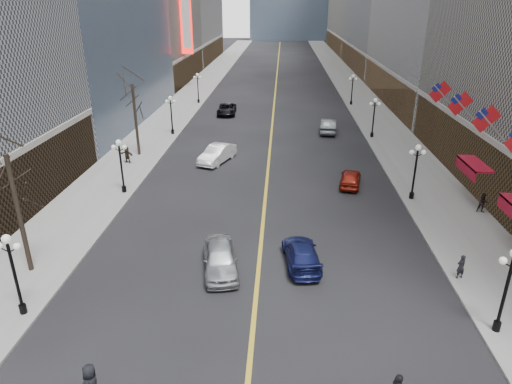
# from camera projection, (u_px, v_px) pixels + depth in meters

# --- Properties ---
(sidewalk_east) EXTENTS (6.00, 230.00, 0.15)m
(sidewalk_east) POSITION_uv_depth(u_px,v_px,m) (361.00, 100.00, 73.56)
(sidewalk_east) COLOR gray
(sidewalk_east) RESTS_ON ground
(sidewalk_west) EXTENTS (6.00, 230.00, 0.15)m
(sidewalk_west) POSITION_uv_depth(u_px,v_px,m) (190.00, 98.00, 75.02)
(sidewalk_west) COLOR gray
(sidewalk_west) RESTS_ON ground
(lane_line) EXTENTS (0.25, 200.00, 0.02)m
(lane_line) POSITION_uv_depth(u_px,v_px,m) (276.00, 88.00, 83.51)
(lane_line) COLOR gold
(lane_line) RESTS_ON ground
(streetlamp_east_0) EXTENTS (1.26, 0.44, 4.52)m
(streetlamp_east_0) POSITION_uv_depth(u_px,v_px,m) (508.00, 282.00, 21.06)
(streetlamp_east_0) COLOR black
(streetlamp_east_0) RESTS_ON sidewalk_east
(streetlamp_east_1) EXTENTS (1.26, 0.44, 4.52)m
(streetlamp_east_1) POSITION_uv_depth(u_px,v_px,m) (416.00, 166.00, 35.78)
(streetlamp_east_1) COLOR black
(streetlamp_east_1) RESTS_ON sidewalk_east
(streetlamp_east_2) EXTENTS (1.26, 0.44, 4.52)m
(streetlamp_east_2) POSITION_uv_depth(u_px,v_px,m) (374.00, 114.00, 52.34)
(streetlamp_east_2) COLOR black
(streetlamp_east_2) RESTS_ON sidewalk_east
(streetlamp_east_3) EXTENTS (1.26, 0.44, 4.52)m
(streetlamp_east_3) POSITION_uv_depth(u_px,v_px,m) (352.00, 86.00, 68.89)
(streetlamp_east_3) COLOR black
(streetlamp_east_3) RESTS_ON sidewalk_east
(streetlamp_west_0) EXTENTS (1.26, 0.44, 4.52)m
(streetlamp_west_0) POSITION_uv_depth(u_px,v_px,m) (13.00, 267.00, 22.29)
(streetlamp_west_0) COLOR black
(streetlamp_west_0) RESTS_ON sidewalk_west
(streetlamp_west_1) EXTENTS (1.26, 0.44, 4.52)m
(streetlamp_west_1) POSITION_uv_depth(u_px,v_px,m) (121.00, 161.00, 37.01)
(streetlamp_west_1) COLOR black
(streetlamp_west_1) RESTS_ON sidewalk_west
(streetlamp_west_2) EXTENTS (1.26, 0.44, 4.52)m
(streetlamp_west_2) POSITION_uv_depth(u_px,v_px,m) (171.00, 111.00, 53.57)
(streetlamp_west_2) COLOR black
(streetlamp_west_2) RESTS_ON sidewalk_west
(streetlamp_west_3) EXTENTS (1.26, 0.44, 4.52)m
(streetlamp_west_3) POSITION_uv_depth(u_px,v_px,m) (198.00, 85.00, 70.12)
(streetlamp_west_3) COLOR black
(streetlamp_west_3) RESTS_ON sidewalk_west
(flag_3) EXTENTS (2.87, 0.12, 2.87)m
(flag_3) POSITION_uv_depth(u_px,v_px,m) (488.00, 121.00, 31.13)
(flag_3) COLOR #B2B2B7
(flag_3) RESTS_ON ground
(flag_4) EXTENTS (2.87, 0.12, 2.87)m
(flag_4) POSITION_uv_depth(u_px,v_px,m) (462.00, 106.00, 35.73)
(flag_4) COLOR #B2B2B7
(flag_4) RESTS_ON ground
(flag_5) EXTENTS (2.87, 0.12, 2.87)m
(flag_5) POSITION_uv_depth(u_px,v_px,m) (442.00, 94.00, 40.33)
(flag_5) COLOR #B2B2B7
(flag_5) RESTS_ON ground
(awning_c) EXTENTS (1.40, 4.00, 0.93)m
(awning_c) POSITION_uv_depth(u_px,v_px,m) (472.00, 165.00, 35.49)
(awning_c) COLOR maroon
(awning_c) RESTS_ON ground
(theatre_marquee) EXTENTS (2.00, 0.55, 12.00)m
(theatre_marquee) POSITION_uv_depth(u_px,v_px,m) (186.00, 18.00, 79.68)
(theatre_marquee) COLOR red
(theatre_marquee) RESTS_ON ground
(tree_west_near) EXTENTS (3.60, 3.60, 7.92)m
(tree_west_near) POSITION_uv_depth(u_px,v_px,m) (10.00, 174.00, 24.76)
(tree_west_near) COLOR #2D231C
(tree_west_near) RESTS_ON sidewalk_west
(tree_west_far) EXTENTS (3.60, 3.60, 7.92)m
(tree_west_far) POSITION_uv_depth(u_px,v_px,m) (133.00, 95.00, 45.00)
(tree_west_far) COLOR #2D231C
(tree_west_far) RESTS_ON sidewalk_west
(car_nb_near) EXTENTS (2.86, 5.20, 1.68)m
(car_nb_near) POSITION_uv_depth(u_px,v_px,m) (220.00, 258.00, 26.95)
(car_nb_near) COLOR #ADB0B5
(car_nb_near) RESTS_ON ground
(car_nb_mid) EXTENTS (3.52, 5.49, 1.71)m
(car_nb_mid) POSITION_uv_depth(u_px,v_px,m) (217.00, 154.00, 45.22)
(car_nb_mid) COLOR silver
(car_nb_mid) RESTS_ON ground
(car_nb_far) EXTENTS (2.68, 5.47, 1.50)m
(car_nb_far) POSITION_uv_depth(u_px,v_px,m) (227.00, 109.00, 64.16)
(car_nb_far) COLOR black
(car_nb_far) RESTS_ON ground
(car_sb_near) EXTENTS (2.56, 5.10, 1.42)m
(car_sb_near) POSITION_uv_depth(u_px,v_px,m) (301.00, 254.00, 27.69)
(car_sb_near) COLOR #151A4F
(car_sb_near) RESTS_ON ground
(car_sb_mid) EXTENTS (2.47, 4.46, 1.43)m
(car_sb_mid) POSITION_uv_depth(u_px,v_px,m) (350.00, 178.00, 39.49)
(car_sb_mid) COLOR maroon
(car_sb_mid) RESTS_ON ground
(car_sb_far) EXTENTS (2.36, 5.33, 1.70)m
(car_sb_far) POSITION_uv_depth(u_px,v_px,m) (328.00, 126.00, 55.37)
(car_sb_far) COLOR #45484C
(car_sb_far) RESTS_ON ground
(ped_ne_corner) EXTENTS (0.65, 0.56, 1.50)m
(ped_ne_corner) POSITION_uv_depth(u_px,v_px,m) (461.00, 267.00, 26.01)
(ped_ne_corner) COLOR black
(ped_ne_corner) RESTS_ON sidewalk_east
(ped_east_walk) EXTENTS (0.80, 0.49, 1.55)m
(ped_east_walk) POSITION_uv_depth(u_px,v_px,m) (483.00, 203.00, 34.11)
(ped_east_walk) COLOR black
(ped_east_walk) RESTS_ON sidewalk_east
(ped_west_far) EXTENTS (1.60, 0.90, 1.66)m
(ped_west_far) POSITION_uv_depth(u_px,v_px,m) (127.00, 155.00, 44.58)
(ped_west_far) COLOR black
(ped_west_far) RESTS_ON sidewalk_west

